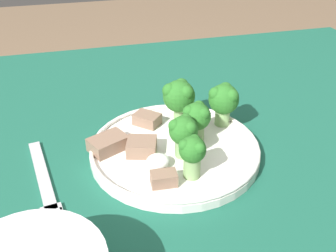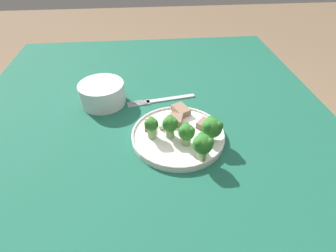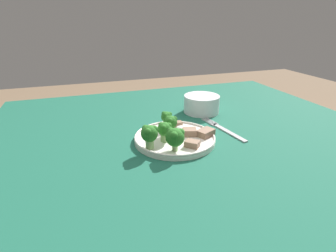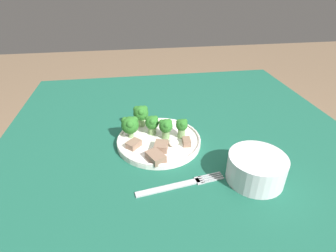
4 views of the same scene
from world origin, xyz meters
TOP-DOWN VIEW (x-y plane):
  - table at (0.00, 0.00)m, footprint 1.23×1.03m
  - dinner_plate at (-0.06, -0.06)m, footprint 0.23×0.23m
  - fork at (0.11, -0.04)m, footprint 0.05×0.21m
  - cream_bowl at (0.12, 0.14)m, footprint 0.13×0.13m
  - broccoli_floret_near_rim_left at (-0.09, -0.14)m, footprint 0.05×0.05m
  - broccoli_floret_center_left at (-0.07, -0.04)m, footprint 0.04×0.04m
  - broccoli_floret_back_left at (-0.15, -0.11)m, footprint 0.05×0.04m
  - broccoli_floret_front_left at (-0.06, 0.00)m, footprint 0.03×0.03m
  - broccoli_floret_center_back at (-0.10, -0.08)m, footprint 0.04×0.04m
  - meat_slice_front_slice at (0.03, -0.08)m, footprint 0.06×0.05m
  - meat_slice_middle_slice at (-0.01, -0.06)m, footprint 0.05×0.04m
  - meat_slice_rear_slice at (-0.04, -0.14)m, footprint 0.05×0.05m
  - meat_slice_edge_slice at (-0.03, 0.01)m, footprint 0.03×0.02m
  - sauce_dollop at (-0.03, -0.03)m, footprint 0.03×0.03m

SIDE VIEW (x-z plane):
  - table at x=0.00m, z-range 0.28..1.03m
  - fork at x=0.11m, z-range 0.75..0.75m
  - dinner_plate at x=-0.06m, z-range 0.75..0.77m
  - sauce_dollop at x=-0.03m, z-range 0.76..0.78m
  - meat_slice_edge_slice at x=-0.03m, z-range 0.76..0.78m
  - meat_slice_rear_slice at x=-0.04m, z-range 0.76..0.78m
  - meat_slice_front_slice at x=0.03m, z-range 0.76..0.78m
  - meat_slice_middle_slice at x=-0.01m, z-range 0.76..0.78m
  - cream_bowl at x=0.12m, z-range 0.75..0.81m
  - broccoli_floret_center_back at x=-0.10m, z-range 0.77..0.82m
  - broccoli_floret_front_left at x=-0.06m, z-range 0.77..0.82m
  - broccoli_floret_center_left at x=-0.07m, z-range 0.77..0.83m
  - broccoli_floret_near_rim_left at x=-0.09m, z-range 0.77..0.83m
  - broccoli_floret_back_left at x=-0.15m, z-range 0.77..0.83m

